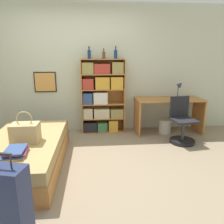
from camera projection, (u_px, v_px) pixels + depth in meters
ground_plane at (72, 165)px, 3.23m from camera, size 14.00×14.00×0.00m
wall_back at (76, 70)px, 4.51m from camera, size 10.00×0.09×2.60m
bed at (25, 153)px, 3.14m from camera, size 1.05×1.92×0.42m
handbag at (25, 132)px, 2.98m from camera, size 0.36×0.26×0.43m
book_stack_on_bed at (15, 152)px, 2.60m from camera, size 0.31×0.38×0.08m
suitcase at (4, 207)px, 1.80m from camera, size 0.44×0.30×0.85m
bookcase at (102, 97)px, 4.50m from camera, size 0.88×0.28×1.52m
bottle_green at (89, 54)px, 4.29m from camera, size 0.07×0.07×0.23m
bottle_brown at (104, 55)px, 4.29m from camera, size 0.06×0.06×0.20m
bottle_clear at (116, 54)px, 4.31m from camera, size 0.07×0.07×0.24m
desk at (169, 108)px, 4.53m from camera, size 1.36×0.59×0.72m
desk_lamp at (180, 87)px, 4.47m from camera, size 0.18×0.13×0.36m
desk_chair at (182, 128)px, 4.05m from camera, size 0.47×0.47×0.85m
waste_bin at (165, 126)px, 4.56m from camera, size 0.26×0.26×0.29m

